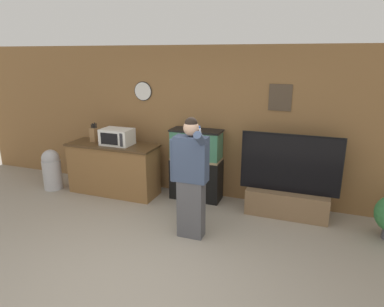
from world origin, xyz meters
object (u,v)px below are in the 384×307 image
(microwave, at_px, (117,137))
(person_standing, at_px, (190,177))
(knife_block, at_px, (94,135))
(counter_island, at_px, (114,169))
(tv_on_stand, at_px, (287,193))
(aquarium_on_stand, at_px, (196,165))
(trash_bin, at_px, (52,169))

(microwave, height_order, person_standing, person_standing)
(knife_block, relative_size, person_standing, 0.21)
(counter_island, xyz_separation_m, tv_on_stand, (3.04, 0.13, -0.08))
(aquarium_on_stand, relative_size, tv_on_stand, 0.82)
(microwave, height_order, trash_bin, microwave)
(trash_bin, bearing_deg, tv_on_stand, 5.01)
(trash_bin, bearing_deg, person_standing, -13.62)
(tv_on_stand, bearing_deg, aquarium_on_stand, 174.97)
(counter_island, xyz_separation_m, trash_bin, (-1.20, -0.24, -0.07))
(counter_island, relative_size, tv_on_stand, 1.10)
(counter_island, height_order, microwave, microwave)
(person_standing, xyz_separation_m, trash_bin, (-3.05, 0.74, -0.49))
(microwave, distance_m, knife_block, 0.51)
(person_standing, bearing_deg, counter_island, 152.14)
(knife_block, bearing_deg, aquarium_on_stand, 6.89)
(tv_on_stand, bearing_deg, counter_island, -177.49)
(counter_island, xyz_separation_m, knife_block, (-0.41, 0.04, 0.59))
(person_standing, bearing_deg, aquarium_on_stand, 106.11)
(person_standing, bearing_deg, microwave, 150.39)
(counter_island, relative_size, trash_bin, 2.17)
(microwave, xyz_separation_m, person_standing, (1.75, -0.99, -0.18))
(aquarium_on_stand, distance_m, trash_bin, 2.74)
(knife_block, distance_m, tv_on_stand, 3.52)
(counter_island, relative_size, knife_block, 4.62)
(counter_island, relative_size, aquarium_on_stand, 1.33)
(counter_island, distance_m, person_standing, 2.13)
(microwave, bearing_deg, trash_bin, -168.89)
(counter_island, bearing_deg, aquarium_on_stand, 10.30)
(aquarium_on_stand, relative_size, trash_bin, 1.63)
(microwave, relative_size, tv_on_stand, 0.36)
(knife_block, height_order, tv_on_stand, tv_on_stand)
(aquarium_on_stand, bearing_deg, microwave, -169.63)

